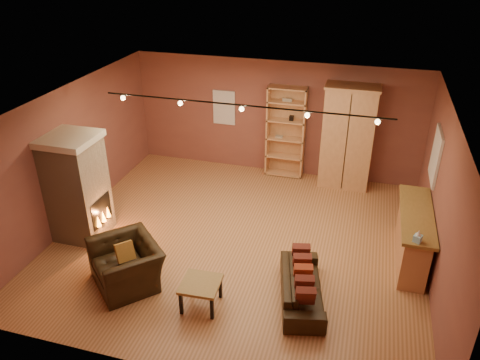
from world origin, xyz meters
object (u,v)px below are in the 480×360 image
(bar_counter, at_px, (413,236))
(loveseat, at_px, (302,282))
(armoire, at_px, (348,137))
(armchair, at_px, (126,258))
(coffee_table, at_px, (201,286))
(bookcase, at_px, (286,131))
(fireplace, at_px, (78,187))

(bar_counter, bearing_deg, loveseat, -137.21)
(bar_counter, xyz_separation_m, loveseat, (-1.75, -1.62, -0.16))
(armoire, bearing_deg, loveseat, -94.18)
(bar_counter, relative_size, loveseat, 1.19)
(armchair, bearing_deg, armoire, 98.40)
(bar_counter, bearing_deg, coffee_table, -145.92)
(bookcase, height_order, loveseat, bookcase)
(bookcase, bearing_deg, armoire, -7.49)
(bar_counter, xyz_separation_m, armchair, (-4.69, -2.03, 0.01))
(bookcase, xyz_separation_m, armchair, (-1.79, -4.84, -0.63))
(loveseat, bearing_deg, armoire, -16.97)
(bar_counter, height_order, armchair, armchair)
(fireplace, relative_size, bookcase, 0.94)
(coffee_table, bearing_deg, loveseat, 21.42)
(armoire, xyz_separation_m, bar_counter, (1.44, -2.62, -0.72))
(armchair, xyz_separation_m, coffee_table, (1.41, -0.19, -0.12))
(bookcase, bearing_deg, armchair, -110.28)
(loveseat, bearing_deg, fireplace, 68.32)
(armchair, bearing_deg, loveseat, 51.27)
(armoire, height_order, bar_counter, armoire)
(armoire, xyz_separation_m, coffee_table, (-1.84, -4.84, -0.83))
(loveseat, xyz_separation_m, coffee_table, (-1.53, -0.60, 0.04))
(fireplace, distance_m, loveseat, 4.60)
(bar_counter, bearing_deg, fireplace, -171.65)
(bookcase, height_order, bar_counter, bookcase)
(armoire, height_order, loveseat, armoire)
(bookcase, relative_size, bar_counter, 1.09)
(loveseat, distance_m, coffee_table, 1.65)
(armoire, distance_m, armchair, 5.72)
(fireplace, height_order, armoire, armoire)
(bookcase, bearing_deg, loveseat, -75.43)
(bookcase, distance_m, loveseat, 4.65)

